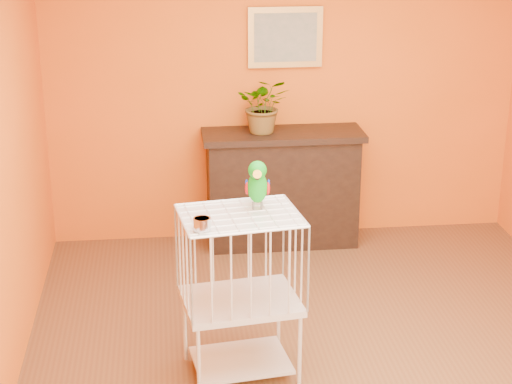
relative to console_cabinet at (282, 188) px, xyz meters
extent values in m
plane|color=brown|center=(0.04, -2.02, -0.50)|extent=(4.50, 4.50, 0.00)
plane|color=orange|center=(0.04, 0.23, 0.80)|extent=(4.00, 0.00, 4.00)
plane|color=orange|center=(0.04, -4.27, 0.80)|extent=(4.00, 0.00, 4.00)
cube|color=black|center=(0.00, 0.00, -0.03)|extent=(1.26, 0.42, 0.95)
cube|color=black|center=(0.00, 0.00, 0.47)|extent=(1.34, 0.48, 0.05)
cube|color=black|center=(0.00, -0.19, -0.03)|extent=(0.88, 0.02, 0.47)
cube|color=brown|center=(-0.26, -0.05, -0.13)|extent=(0.05, 0.19, 0.29)
cube|color=#344723|center=(-0.18, -0.05, -0.13)|extent=(0.05, 0.19, 0.29)
cube|color=brown|center=(-0.08, -0.05, -0.13)|extent=(0.05, 0.19, 0.29)
cube|color=#344723|center=(0.02, -0.05, -0.13)|extent=(0.05, 0.19, 0.29)
cube|color=brown|center=(0.13, -0.05, -0.13)|extent=(0.05, 0.19, 0.29)
imported|color=#26722D|center=(-0.16, 0.01, 0.68)|extent=(0.49, 0.53, 0.36)
cube|color=#BF8E44|center=(0.04, 0.20, 1.25)|extent=(0.62, 0.03, 0.50)
cube|color=gray|center=(0.04, 0.19, 1.25)|extent=(0.52, 0.01, 0.40)
cube|color=beige|center=(-0.55, -2.05, -0.41)|extent=(0.65, 0.53, 0.02)
cube|color=beige|center=(-0.55, -2.05, 0.01)|extent=(0.77, 0.63, 0.04)
cube|color=beige|center=(-0.55, -2.05, 0.58)|extent=(0.77, 0.63, 0.01)
cylinder|color=beige|center=(-0.83, -2.33, -0.26)|extent=(0.03, 0.03, 0.48)
cylinder|color=beige|center=(-0.21, -2.25, -0.26)|extent=(0.03, 0.03, 0.48)
cylinder|color=beige|center=(-0.90, -1.85, -0.26)|extent=(0.03, 0.03, 0.48)
cylinder|color=beige|center=(-0.27, -1.77, -0.26)|extent=(0.03, 0.03, 0.48)
cylinder|color=silver|center=(-0.79, -2.27, 0.62)|extent=(0.10, 0.10, 0.07)
cylinder|color=#59544C|center=(-0.46, -1.96, 0.60)|extent=(0.01, 0.01, 0.05)
cylinder|color=#59544C|center=(-0.41, -1.96, 0.60)|extent=(0.01, 0.01, 0.05)
ellipsoid|color=#099313|center=(-0.44, -1.96, 0.72)|extent=(0.14, 0.19, 0.23)
ellipsoid|color=#099313|center=(-0.44, -1.99, 0.84)|extent=(0.12, 0.13, 0.11)
cone|color=orange|center=(-0.45, -2.05, 0.83)|extent=(0.06, 0.08, 0.07)
cone|color=black|center=(-0.45, -2.03, 0.81)|extent=(0.03, 0.03, 0.03)
sphere|color=black|center=(-0.48, -2.01, 0.85)|extent=(0.02, 0.02, 0.02)
sphere|color=black|center=(-0.40, -2.02, 0.85)|extent=(0.02, 0.02, 0.02)
ellipsoid|color=#A50C0C|center=(-0.50, -1.94, 0.71)|extent=(0.04, 0.07, 0.08)
ellipsoid|color=navy|center=(-0.37, -1.96, 0.71)|extent=(0.04, 0.07, 0.08)
cone|color=#099313|center=(-0.43, -1.88, 0.64)|extent=(0.09, 0.17, 0.12)
camera|label=1|loc=(-0.99, -6.78, 2.45)|focal=60.00mm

